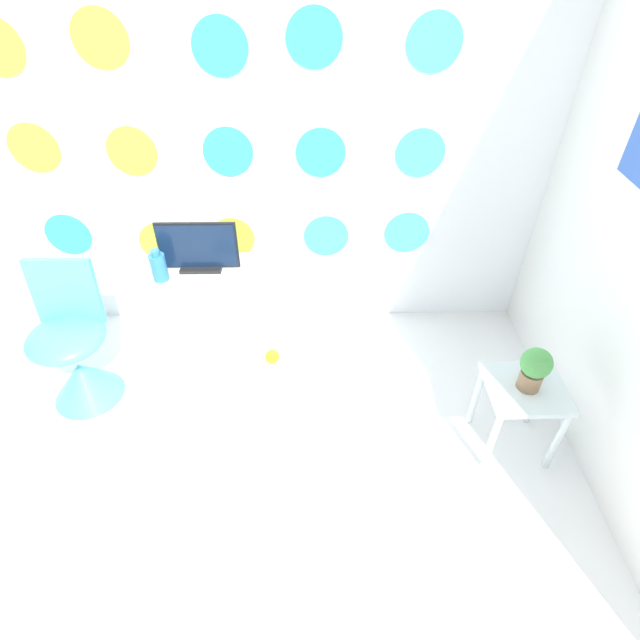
% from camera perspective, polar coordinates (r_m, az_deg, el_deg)
% --- Properties ---
extents(ground_plane, '(12.00, 12.00, 0.00)m').
position_cam_1_polar(ground_plane, '(2.39, -12.80, -27.12)').
color(ground_plane, white).
extents(wall_back_dotted, '(4.57, 0.05, 2.60)m').
position_cam_1_polar(wall_back_dotted, '(2.84, -10.81, 21.59)').
color(wall_back_dotted, white).
rests_on(wall_back_dotted, ground_plane).
extents(rug, '(1.13, 0.78, 0.01)m').
position_cam_1_polar(rug, '(2.69, -6.27, -14.02)').
color(rug, silver).
rests_on(rug, ground_plane).
extents(bathtub, '(0.97, 0.60, 0.46)m').
position_cam_1_polar(bathtub, '(2.63, -6.26, -7.79)').
color(bathtub, white).
rests_on(bathtub, ground_plane).
extents(rubber_duck, '(0.07, 0.08, 0.08)m').
position_cam_1_polar(rubber_duck, '(2.40, -5.47, -4.14)').
color(rubber_duck, yellow).
rests_on(rubber_duck, bathtub).
extents(chair, '(0.40, 0.40, 0.81)m').
position_cam_1_polar(chair, '(3.01, -26.06, -4.03)').
color(chair, '#4CC6DB').
rests_on(chair, ground_plane).
extents(tv_cabinet, '(0.54, 0.34, 0.52)m').
position_cam_1_polar(tv_cabinet, '(3.17, -12.64, 1.92)').
color(tv_cabinet, silver).
rests_on(tv_cabinet, ground_plane).
extents(tv, '(0.45, 0.12, 0.30)m').
position_cam_1_polar(tv, '(2.95, -13.72, 7.90)').
color(tv, black).
rests_on(tv, tv_cabinet).
extents(vase, '(0.09, 0.09, 0.19)m').
position_cam_1_polar(vase, '(2.95, -17.96, 5.83)').
color(vase, '#2D72B7').
rests_on(vase, tv_cabinet).
extents(side_table, '(0.36, 0.34, 0.43)m').
position_cam_1_polar(side_table, '(2.61, 22.10, -8.40)').
color(side_table, silver).
rests_on(side_table, ground_plane).
extents(potted_plant_left, '(0.14, 0.14, 0.23)m').
position_cam_1_polar(potted_plant_left, '(2.46, 23.33, -5.03)').
color(potted_plant_left, '#8C6B4C').
rests_on(potted_plant_left, side_table).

